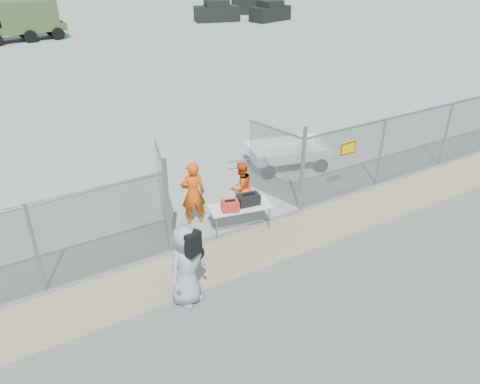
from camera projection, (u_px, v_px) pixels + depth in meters
ground at (283, 267)px, 11.09m from camera, size 160.00×160.00×0.00m
tarmac_inside at (19, 23)px, 42.88m from camera, size 160.00×80.00×0.01m
dirt_strip at (260, 246)px, 11.84m from camera, size 44.00×1.60×0.01m
chain_link_fence at (240, 192)px, 12.07m from camera, size 40.00×0.20×2.20m
folding_table at (240, 217)px, 12.43m from camera, size 1.74×1.01×0.69m
orange_bag at (230, 206)px, 11.97m from camera, size 0.52×0.43×0.28m
black_duffel at (248, 200)px, 12.26m from camera, size 0.62×0.42×0.28m
security_worker_left at (193, 194)px, 12.41m from camera, size 0.74×0.57×1.81m
security_worker_right at (241, 187)px, 13.05m from camera, size 0.83×0.71×1.50m
visitor at (186, 265)px, 9.65m from camera, size 1.08×0.92×1.87m
utility_trailer at (287, 155)px, 15.82m from camera, size 3.72×2.53×0.82m
military_truck at (22, 21)px, 34.81m from camera, size 6.02×2.54×2.81m
parked_vehicle_near at (217, 11)px, 43.18m from camera, size 4.37×2.79×1.83m
parked_vehicle_mid at (254, 3)px, 47.45m from camera, size 4.99×4.22×2.08m
parked_vehicle_far at (270, 11)px, 43.43m from camera, size 4.18×2.57×1.76m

